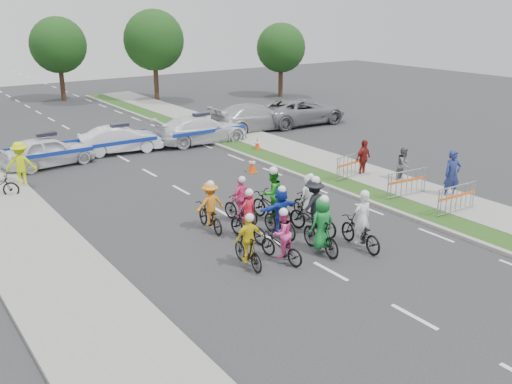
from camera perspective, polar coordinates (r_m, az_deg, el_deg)
ground at (r=16.39m, az=7.46°, el=-7.88°), size 90.00×90.00×0.00m
curb_right at (r=23.00m, az=8.57°, el=0.06°), size 0.20×60.00×0.12m
grass_strip at (r=23.47m, az=9.81°, el=0.36°), size 1.20×60.00×0.11m
sidewalk_right at (r=24.72m, az=12.80°, el=1.11°), size 2.40×60.00×0.13m
sidewalk_left at (r=17.65m, az=-20.31°, el=-6.73°), size 3.00×60.00×0.13m
rider_0 at (r=17.78m, az=10.42°, el=-3.66°), size 0.87×1.93×1.91m
rider_1 at (r=17.24m, az=6.55°, el=-3.84°), size 0.82×1.81×1.87m
rider_2 at (r=16.62m, az=2.56°, el=-4.95°), size 0.81×1.72×1.69m
rider_3 at (r=16.27m, az=-0.78°, el=-5.42°), size 0.86×1.61×1.66m
rider_4 at (r=18.60m, az=5.73°, el=-1.98°), size 1.20×2.05×2.00m
rider_5 at (r=18.32m, az=2.44°, el=-2.31°), size 1.39×1.67×1.75m
rider_6 at (r=18.12m, az=-0.82°, el=-3.08°), size 0.78×1.76×1.74m
rider_7 at (r=19.86m, az=5.27°, el=-0.94°), size 0.71×1.61×1.70m
rider_8 at (r=19.58m, az=1.59°, el=-0.93°), size 0.91×2.02×1.99m
rider_9 at (r=19.52m, az=-1.51°, el=-1.24°), size 0.90×1.66×1.68m
rider_10 at (r=18.91m, az=-4.62°, el=-1.87°), size 1.01×1.76×1.75m
police_car_0 at (r=28.03m, az=-20.09°, el=3.86°), size 4.35×2.12×1.43m
police_car_1 at (r=29.62m, az=-13.39°, el=5.12°), size 4.21×2.05×1.33m
police_car_2 at (r=30.98m, az=-5.46°, el=6.25°), size 5.28×2.54×1.48m
civilian_sedan at (r=33.96m, az=-0.11°, el=7.50°), size 5.56×2.48×1.59m
civilian_suv at (r=35.91m, az=4.52°, el=8.06°), size 5.97×3.02×1.62m
spectator_0 at (r=23.10m, az=19.03°, el=1.65°), size 0.81×0.66×1.91m
spectator_1 at (r=24.69m, az=14.55°, el=2.66°), size 0.88×0.77×1.53m
spectator_2 at (r=25.12m, az=10.68°, el=3.33°), size 1.02×0.57×1.64m
marshal_hiviz at (r=25.26m, az=-22.45°, el=2.58°), size 1.39×1.13×1.87m
barrier_0 at (r=21.44m, az=19.40°, el=-0.77°), size 2.02×0.58×1.12m
barrier_1 at (r=22.74m, az=14.84°, el=0.75°), size 2.04×0.69×1.12m
barrier_2 at (r=24.70m, az=9.53°, el=2.51°), size 2.05×0.76×1.12m
cone_0 at (r=25.47m, az=-0.39°, el=2.74°), size 0.40×0.40×0.70m
cone_1 at (r=29.15m, az=0.13°, el=4.76°), size 0.40×0.40×0.70m
tree_1 at (r=45.06m, az=-10.17°, el=14.71°), size 4.55×4.55×6.82m
tree_2 at (r=46.36m, az=2.52°, el=14.20°), size 3.85×3.85×5.77m
tree_4 at (r=46.70m, az=-19.18°, el=13.70°), size 4.20×4.20×6.30m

